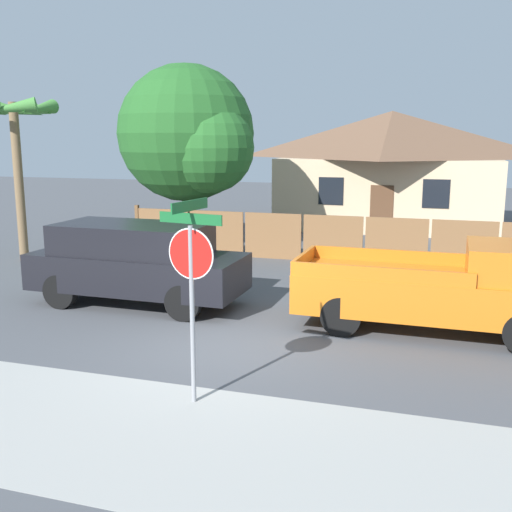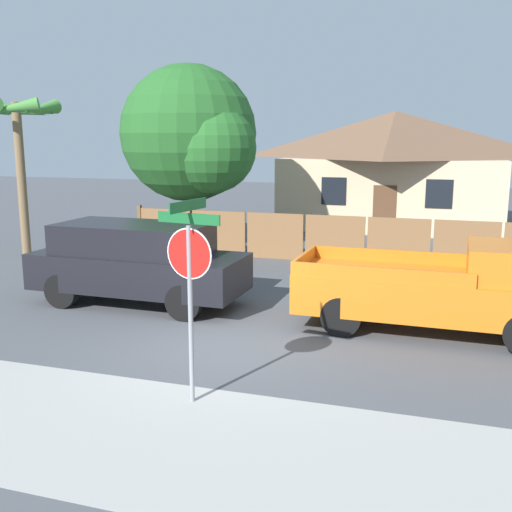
{
  "view_description": "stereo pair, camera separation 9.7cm",
  "coord_description": "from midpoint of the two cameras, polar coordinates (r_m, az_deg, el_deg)",
  "views": [
    {
      "loc": [
        3.66,
        -10.12,
        3.84
      ],
      "look_at": [
        0.32,
        0.65,
        1.6
      ],
      "focal_mm": 42.0,
      "sensor_mm": 36.0,
      "label": 1
    },
    {
      "loc": [
        3.75,
        -10.09,
        3.84
      ],
      "look_at": [
        0.32,
        0.65,
        1.6
      ],
      "focal_mm": 42.0,
      "sensor_mm": 36.0,
      "label": 2
    }
  ],
  "objects": [
    {
      "name": "palm_tree",
      "position": [
        20.14,
        -21.67,
        11.71
      ],
      "size": [
        2.48,
        2.68,
        5.01
      ],
      "color": "brown",
      "rests_on": "ground"
    },
    {
      "name": "house",
      "position": [
        27.33,
        13.06,
        8.3
      ],
      "size": [
        9.75,
        7.05,
        4.98
      ],
      "color": "beige",
      "rests_on": "ground"
    },
    {
      "name": "orange_pickup",
      "position": [
        12.46,
        17.86,
        -2.98
      ],
      "size": [
        5.39,
        2.08,
        1.84
      ],
      "rotation": [
        0.0,
        0.0,
        -0.01
      ],
      "color": "orange",
      "rests_on": "ground"
    },
    {
      "name": "sidewalk_strip",
      "position": [
        8.41,
        -11.08,
        -16.12
      ],
      "size": [
        36.0,
        3.2,
        0.01
      ],
      "color": "#A3A39E",
      "rests_on": "ground"
    },
    {
      "name": "wooden_fence",
      "position": [
        18.78,
        7.66,
        1.61
      ],
      "size": [
        13.67,
        0.12,
        1.57
      ],
      "color": "brown",
      "rests_on": "ground"
    },
    {
      "name": "oak_tree",
      "position": [
        20.87,
        -5.87,
        11.25
      ],
      "size": [
        4.89,
        4.66,
        6.31
      ],
      "color": "brown",
      "rests_on": "ground"
    },
    {
      "name": "ground_plane",
      "position": [
        11.42,
        -2.32,
        -8.41
      ],
      "size": [
        80.0,
        80.0,
        0.0
      ],
      "primitive_type": "plane",
      "color": "#4C4F54"
    },
    {
      "name": "stop_sign",
      "position": [
        8.52,
        -6.03,
        -1.1
      ],
      "size": [
        1.0,
        0.9,
        2.98
      ],
      "rotation": [
        0.0,
        0.0,
        -0.16
      ],
      "color": "gray",
      "rests_on": "ground"
    },
    {
      "name": "red_suv",
      "position": [
        14.12,
        -11.04,
        -0.46
      ],
      "size": [
        4.98,
        2.0,
        1.89
      ],
      "rotation": [
        0.0,
        0.0,
        -0.01
      ],
      "color": "black",
      "rests_on": "ground"
    }
  ]
}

